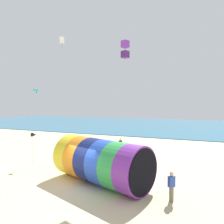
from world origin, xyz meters
TOP-DOWN VIEW (x-y plane):
  - ground_plane at (0.00, 0.00)m, footprint 120.00×120.00m
  - sea at (0.00, 40.80)m, footprint 120.00×40.00m
  - giant_inflatable_tube at (1.01, 0.84)m, footprint 7.46×5.11m
  - kite_handler at (5.72, -0.12)m, footprint 0.41×0.41m
  - kite_cyan_parafoil at (-8.06, 5.05)m, footprint 0.77×0.66m
  - kite_white_diamond at (-10.20, 12.44)m, footprint 0.66×0.45m
  - kite_purple_box at (1.71, 3.72)m, footprint 0.61×0.61m
  - bystander_mid_beach at (-0.57, 8.91)m, footprint 0.34×0.42m
  - beach_flag at (-5.93, 2.26)m, footprint 0.47×0.36m

SIDE VIEW (x-z plane):
  - ground_plane at x=0.00m, z-range 0.00..0.00m
  - sea at x=0.00m, z-range 0.00..0.10m
  - kite_handler at x=5.72m, z-range 0.01..1.65m
  - bystander_mid_beach at x=-0.57m, z-range 0.02..1.76m
  - giant_inflatable_tube at x=1.01m, z-range 0.00..2.95m
  - beach_flag at x=-5.93m, z-range 1.12..3.98m
  - kite_cyan_parafoil at x=-8.06m, z-range 6.43..6.82m
  - kite_purple_box at x=1.71m, z-range 8.77..10.15m
  - kite_white_diamond at x=-10.20m, z-range 12.98..14.47m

